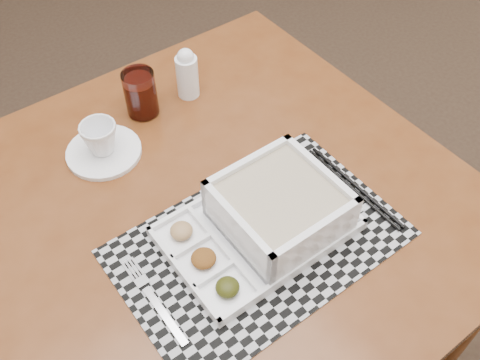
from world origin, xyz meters
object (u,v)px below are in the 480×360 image
object	(u,v)px
juice_glass	(141,95)
dining_table	(215,221)
cup	(100,138)
creamer_bottle	(187,73)
serving_tray	(273,215)

from	to	relation	value
juice_glass	dining_table	bearing A→B (deg)	-90.75
dining_table	cup	bearing A→B (deg)	118.25
dining_table	juice_glass	size ratio (longest dim) A/B	9.24
cup	juice_glass	distance (m)	0.14
cup	dining_table	bearing A→B (deg)	-65.88
creamer_bottle	dining_table	bearing A→B (deg)	-111.94
serving_tray	creamer_bottle	bearing A→B (deg)	80.87
serving_tray	cup	distance (m)	0.38
cup	creamer_bottle	xyz separation A→B (m)	(0.23, 0.06, 0.01)
cup	juice_glass	size ratio (longest dim) A/B	0.70
serving_tray	juice_glass	xyz separation A→B (m)	(-0.05, 0.40, 0.01)
dining_table	juice_glass	bearing A→B (deg)	89.25
dining_table	serving_tray	xyz separation A→B (m)	(0.05, -0.11, 0.11)
serving_tray	juice_glass	world-z (taller)	juice_glass
dining_table	creamer_bottle	bearing A→B (deg)	68.06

